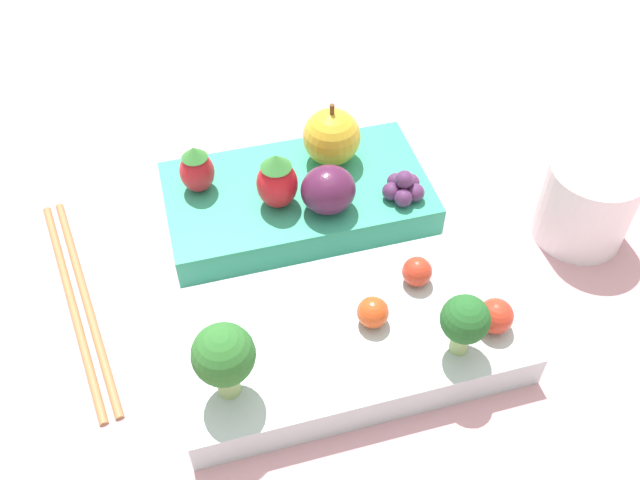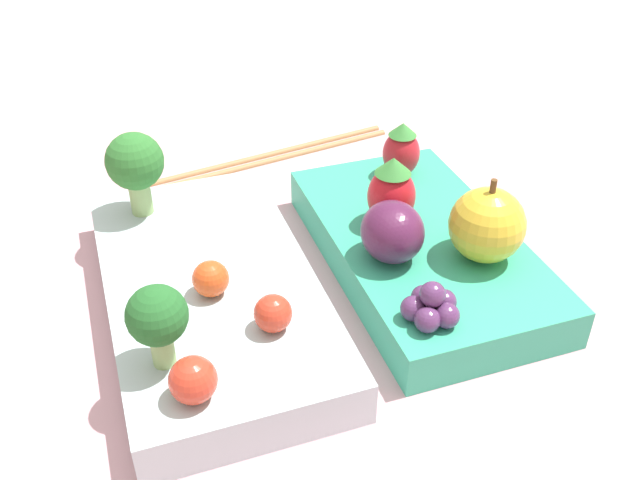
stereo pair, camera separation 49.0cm
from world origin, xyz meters
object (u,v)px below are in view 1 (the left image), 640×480
(cherry_tomato_0, at_px, (373,312))
(strawberry_1, at_px, (197,169))
(plum, at_px, (328,190))
(strawberry_0, at_px, (277,181))
(bento_box_savoury, at_px, (347,337))
(broccoli_floret_0, at_px, (465,321))
(broccoli_floret_1, at_px, (224,357))
(drinking_cup, at_px, (587,202))
(chopsticks_pair, at_px, (78,299))
(bento_box_fruit, at_px, (297,198))
(cherry_tomato_1, at_px, (417,272))
(grape_cluster, at_px, (403,188))
(cherry_tomato_2, at_px, (495,316))
(apple, at_px, (332,137))

(cherry_tomato_0, height_order, strawberry_1, strawberry_1)
(plum, bearing_deg, strawberry_0, -21.45)
(bento_box_savoury, xyz_separation_m, broccoli_floret_0, (-0.06, 0.03, 0.04))
(broccoli_floret_1, distance_m, cherry_tomato_0, 0.11)
(drinking_cup, bearing_deg, chopsticks_pair, -3.54)
(cherry_tomato_0, bearing_deg, broccoli_floret_0, 144.89)
(bento_box_savoury, distance_m, plum, 0.12)
(bento_box_savoury, xyz_separation_m, broccoli_floret_1, (0.08, 0.03, 0.05))
(bento_box_fruit, height_order, chopsticks_pair, bento_box_fruit)
(cherry_tomato_1, distance_m, grape_cluster, 0.09)
(cherry_tomato_2, bearing_deg, cherry_tomato_1, -53.26)
(bento_box_savoury, height_order, cherry_tomato_1, cherry_tomato_1)
(cherry_tomato_2, bearing_deg, bento_box_fruit, -59.70)
(broccoli_floret_0, bearing_deg, grape_cluster, -94.08)
(strawberry_1, relative_size, drinking_cup, 0.59)
(cherry_tomato_2, distance_m, chopsticks_pair, 0.29)
(bento_box_fruit, bearing_deg, apple, -144.20)
(cherry_tomato_0, relative_size, drinking_cup, 0.31)
(bento_box_savoury, height_order, grape_cluster, grape_cluster)
(apple, height_order, plum, apple)
(plum, bearing_deg, cherry_tomato_0, 90.86)
(apple, bearing_deg, broccoli_floret_0, 99.33)
(cherry_tomato_2, xyz_separation_m, apple, (0.06, -0.19, 0.01))
(strawberry_1, bearing_deg, apple, -175.44)
(broccoli_floret_1, xyz_separation_m, cherry_tomato_2, (-0.17, -0.01, -0.02))
(apple, height_order, chopsticks_pair, apple)
(bento_box_fruit, relative_size, cherry_tomato_1, 10.01)
(bento_box_fruit, relative_size, strawberry_0, 4.35)
(cherry_tomato_2, height_order, apple, apple)
(apple, xyz_separation_m, strawberry_0, (0.05, 0.04, -0.00))
(cherry_tomato_1, height_order, strawberry_0, strawberry_0)
(strawberry_0, xyz_separation_m, grape_cluster, (-0.10, 0.02, -0.01))
(plum, xyz_separation_m, chopsticks_pair, (0.19, 0.02, -0.04))
(broccoli_floret_0, height_order, cherry_tomato_0, broccoli_floret_0)
(apple, height_order, drinking_cup, apple)
(cherry_tomato_2, xyz_separation_m, strawberry_0, (0.11, -0.15, 0.01))
(broccoli_floret_1, distance_m, grape_cluster, 0.21)
(strawberry_1, bearing_deg, bento_box_fruit, 167.82)
(bento_box_savoury, height_order, strawberry_1, strawberry_1)
(strawberry_0, distance_m, grape_cluster, 0.10)
(drinking_cup, bearing_deg, broccoli_floret_0, 34.50)
(broccoli_floret_1, height_order, cherry_tomato_1, broccoli_floret_1)
(strawberry_0, bearing_deg, bento_box_savoury, 99.69)
(grape_cluster, bearing_deg, cherry_tomato_2, 97.76)
(bento_box_savoury, relative_size, broccoli_floret_1, 4.03)
(strawberry_1, distance_m, grape_cluster, 0.16)
(cherry_tomato_2, xyz_separation_m, plum, (0.08, -0.13, 0.01))
(broccoli_floret_1, bearing_deg, bento_box_savoury, -160.59)
(broccoli_floret_1, relative_size, grape_cluster, 1.75)
(cherry_tomato_2, relative_size, strawberry_0, 0.49)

